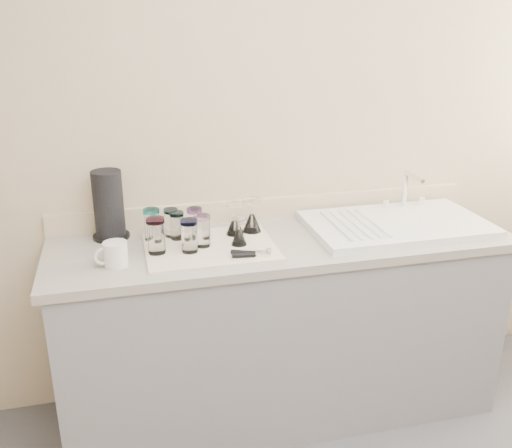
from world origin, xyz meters
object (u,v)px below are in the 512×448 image
object	(u,v)px
can_opener	(251,254)
tumbler_magenta	(156,235)
goblet_back_left	(235,224)
white_mug	(115,254)
sink_unit	(396,224)
tumbler_teal	(152,224)
tumbler_blue	(189,236)
tumbler_cyan	(177,225)
goblet_front_left	(239,235)
tumbler_lavender	(202,230)
tumbler_extra	(171,222)
tumbler_purple	(195,223)
paper_towel_roll	(109,206)
goblet_back_right	(252,221)

from	to	relation	value
can_opener	tumbler_magenta	bearing A→B (deg)	160.52
goblet_back_left	white_mug	distance (m)	0.57
can_opener	white_mug	bearing A→B (deg)	173.74
sink_unit	can_opener	world-z (taller)	sink_unit
tumbler_teal	tumbler_blue	world-z (taller)	same
tumbler_blue	goblet_back_left	xyz separation A→B (m)	(0.22, 0.15, -0.02)
tumbler_cyan	goblet_front_left	world-z (taller)	same
tumbler_lavender	can_opener	distance (m)	0.24
sink_unit	white_mug	bearing A→B (deg)	-174.82
tumbler_teal	goblet_front_left	size ratio (longest dim) A/B	1.14
tumbler_blue	tumbler_extra	xyz separation A→B (m)	(-0.05, 0.20, -0.01)
tumbler_purple	goblet_back_left	xyz separation A→B (m)	(0.18, -0.01, -0.02)
tumbler_extra	goblet_back_left	bearing A→B (deg)	-9.46
white_mug	goblet_back_left	bearing A→B (deg)	20.76
goblet_back_left	paper_towel_roll	world-z (taller)	paper_towel_roll
tumbler_cyan	tumbler_blue	bearing A→B (deg)	-78.11
tumbler_purple	goblet_front_left	xyz separation A→B (m)	(0.17, -0.13, -0.03)
tumbler_magenta	paper_towel_roll	xyz separation A→B (m)	(-0.18, 0.24, 0.06)
tumbler_magenta	goblet_front_left	world-z (taller)	tumbler_magenta
sink_unit	tumbler_cyan	xyz separation A→B (m)	(-1.01, 0.09, 0.05)
tumbler_purple	tumbler_blue	distance (m)	0.16
tumbler_cyan	can_opener	size ratio (longest dim) A/B	0.76
sink_unit	tumbler_extra	distance (m)	1.04
goblet_back_left	white_mug	xyz separation A→B (m)	(-0.53, -0.20, -0.01)
sink_unit	tumbler_purple	bearing A→B (deg)	174.45
goblet_back_left	white_mug	world-z (taller)	goblet_back_left
sink_unit	tumbler_extra	size ratio (longest dim) A/B	6.48
goblet_back_right	goblet_front_left	xyz separation A→B (m)	(-0.09, -0.14, -0.01)
tumbler_purple	paper_towel_roll	distance (m)	0.38
tumbler_cyan	white_mug	distance (m)	0.34
tumbler_teal	tumbler_lavender	world-z (taller)	tumbler_teal
tumbler_cyan	goblet_back_right	size ratio (longest dim) A/B	0.81
goblet_back_right	white_mug	world-z (taller)	goblet_back_right
tumbler_purple	tumbler_blue	bearing A→B (deg)	-106.08
tumbler_lavender	goblet_back_left	xyz separation A→B (m)	(0.16, 0.10, -0.02)
goblet_front_left	white_mug	xyz separation A→B (m)	(-0.52, -0.08, -0.00)
tumbler_teal	tumbler_magenta	xyz separation A→B (m)	(0.01, -0.15, 0.01)
tumbler_lavender	tumbler_magenta	bearing A→B (deg)	-172.06
tumbler_extra	can_opener	bearing A→B (deg)	-46.45
tumbler_extra	goblet_back_right	distance (m)	0.36
can_opener	tumbler_teal	bearing A→B (deg)	142.84
tumbler_lavender	tumbler_teal	bearing A→B (deg)	147.83
tumbler_blue	tumbler_extra	size ratio (longest dim) A/B	1.11
tumbler_purple	sink_unit	bearing A→B (deg)	-5.55
goblet_back_left	white_mug	bearing A→B (deg)	-159.24
goblet_front_left	white_mug	bearing A→B (deg)	-171.63
tumbler_lavender	goblet_back_right	distance (m)	0.27
tumbler_lavender	white_mug	distance (m)	0.38
sink_unit	tumbler_cyan	size ratio (longest dim) A/B	6.60
goblet_back_right	tumbler_teal	bearing A→B (deg)	178.76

